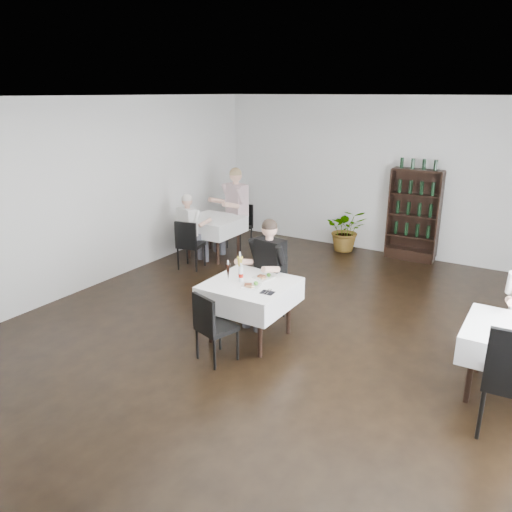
{
  "coord_description": "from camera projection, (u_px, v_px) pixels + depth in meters",
  "views": [
    {
      "loc": [
        2.82,
        -4.96,
        3.05
      ],
      "look_at": [
        -0.33,
        0.2,
        1.06
      ],
      "focal_mm": 35.0,
      "sensor_mm": 36.0,
      "label": 1
    }
  ],
  "objects": [
    {
      "name": "left_chair_far",
      "position": [
        241.0,
        223.0,
        10.16
      ],
      "size": [
        0.46,
        0.46,
        0.89
      ],
      "color": "black",
      "rests_on": "ground"
    },
    {
      "name": "coke_bottle",
      "position": [
        241.0,
        274.0,
        6.27
      ],
      "size": [
        0.06,
        0.06,
        0.25
      ],
      "color": "silver",
      "rests_on": "main_table"
    },
    {
      "name": "room_shell",
      "position": [
        271.0,
        230.0,
        5.9
      ],
      "size": [
        9.0,
        9.0,
        9.0
      ],
      "color": "black",
      "rests_on": "ground"
    },
    {
      "name": "main_chair_near",
      "position": [
        212.0,
        324.0,
        5.79
      ],
      "size": [
        0.49,
        0.49,
        0.86
      ],
      "color": "black",
      "rests_on": "ground"
    },
    {
      "name": "pilsner_dark",
      "position": [
        228.0,
        272.0,
        6.33
      ],
      "size": [
        0.06,
        0.06,
        0.26
      ],
      "color": "black",
      "rests_on": "main_table"
    },
    {
      "name": "plate_near",
      "position": [
        251.0,
        286.0,
        6.13
      ],
      "size": [
        0.29,
        0.29,
        0.07
      ],
      "color": "white",
      "rests_on": "main_table"
    },
    {
      "name": "diner_main",
      "position": [
        266.0,
        264.0,
        6.69
      ],
      "size": [
        0.59,
        0.61,
        1.47
      ],
      "color": "#404148",
      "rests_on": "ground"
    },
    {
      "name": "pilsner_lager",
      "position": [
        240.0,
        266.0,
        6.43
      ],
      "size": [
        0.08,
        0.08,
        0.34
      ],
      "color": "gold",
      "rests_on": "main_table"
    },
    {
      "name": "left_table",
      "position": [
        213.0,
        225.0,
        9.53
      ],
      "size": [
        0.98,
        0.98,
        0.77
      ],
      "color": "black",
      "rests_on": "ground"
    },
    {
      "name": "napkin_cutlery",
      "position": [
        267.0,
        292.0,
        5.95
      ],
      "size": [
        0.17,
        0.18,
        0.02
      ],
      "color": "black",
      "rests_on": "main_table"
    },
    {
      "name": "potted_tree",
      "position": [
        346.0,
        230.0,
        9.95
      ],
      "size": [
        0.99,
        0.94,
        0.87
      ],
      "primitive_type": "imported",
      "rotation": [
        0.0,
        0.0,
        0.42
      ],
      "color": "#2E5B1F",
      "rests_on": "ground"
    },
    {
      "name": "diner_left_near",
      "position": [
        191.0,
        224.0,
        9.09
      ],
      "size": [
        0.55,
        0.58,
        1.32
      ],
      "color": "#404148",
      "rests_on": "ground"
    },
    {
      "name": "plate_far",
      "position": [
        264.0,
        277.0,
        6.41
      ],
      "size": [
        0.26,
        0.26,
        0.07
      ],
      "color": "white",
      "rests_on": "main_table"
    },
    {
      "name": "main_chair_far",
      "position": [
        270.0,
        282.0,
        6.98
      ],
      "size": [
        0.47,
        0.47,
        0.91
      ],
      "color": "black",
      "rests_on": "ground"
    },
    {
      "name": "main_table",
      "position": [
        250.0,
        293.0,
        6.32
      ],
      "size": [
        1.03,
        1.03,
        0.77
      ],
      "color": "black",
      "rests_on": "ground"
    },
    {
      "name": "diner_left_far",
      "position": [
        233.0,
        203.0,
        9.81
      ],
      "size": [
        0.74,
        0.78,
        1.66
      ],
      "color": "#404148",
      "rests_on": "ground"
    },
    {
      "name": "left_chair_near",
      "position": [
        189.0,
        242.0,
        8.86
      ],
      "size": [
        0.49,
        0.49,
        0.9
      ],
      "color": "black",
      "rests_on": "ground"
    },
    {
      "name": "wine_shelf",
      "position": [
        414.0,
        216.0,
        9.3
      ],
      "size": [
        0.9,
        0.28,
        1.75
      ],
      "color": "black",
      "rests_on": "ground"
    }
  ]
}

